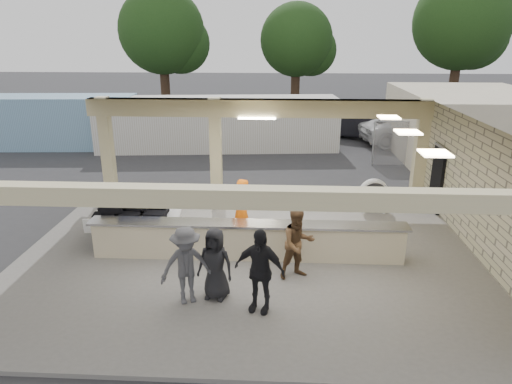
# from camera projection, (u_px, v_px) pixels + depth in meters

# --- Properties ---
(ground) EXTENTS (120.00, 120.00, 0.00)m
(ground) POSITION_uv_depth(u_px,v_px,m) (249.00, 252.00, 12.48)
(ground) COLOR #2C2C2F
(ground) RESTS_ON ground
(pavilion) EXTENTS (12.01, 10.00, 3.55)m
(pavilion) POSITION_uv_depth(u_px,v_px,m) (258.00, 198.00, 12.66)
(pavilion) COLOR #65615D
(pavilion) RESTS_ON ground
(baggage_counter) EXTENTS (8.20, 0.58, 0.98)m
(baggage_counter) POSITION_uv_depth(u_px,v_px,m) (247.00, 240.00, 11.82)
(baggage_counter) COLOR beige
(baggage_counter) RESTS_ON pavilion
(luggage_cart) EXTENTS (2.62, 1.80, 1.43)m
(luggage_cart) POSITION_uv_depth(u_px,v_px,m) (134.00, 213.00, 12.84)
(luggage_cart) COLOR white
(luggage_cart) RESTS_ON pavilion
(drum_fan) EXTENTS (0.97, 0.53, 1.07)m
(drum_fan) POSITION_uv_depth(u_px,v_px,m) (374.00, 194.00, 14.94)
(drum_fan) COLOR white
(drum_fan) RESTS_ON pavilion
(baggage_handler) EXTENTS (0.71, 0.78, 1.89)m
(baggage_handler) POSITION_uv_depth(u_px,v_px,m) (241.00, 212.00, 12.43)
(baggage_handler) COLOR orange
(baggage_handler) RESTS_ON pavilion
(passenger_a) EXTENTS (0.93, 0.68, 1.75)m
(passenger_a) POSITION_uv_depth(u_px,v_px,m) (298.00, 244.00, 10.74)
(passenger_a) COLOR brown
(passenger_a) RESTS_ON pavilion
(passenger_b) EXTENTS (1.15, 0.69, 1.85)m
(passenger_b) POSITION_uv_depth(u_px,v_px,m) (259.00, 270.00, 9.42)
(passenger_b) COLOR black
(passenger_b) RESTS_ON pavilion
(passenger_c) EXTENTS (1.20, 0.79, 1.75)m
(passenger_c) POSITION_uv_depth(u_px,v_px,m) (186.00, 266.00, 9.72)
(passenger_c) COLOR #48494D
(passenger_c) RESTS_ON pavilion
(passenger_d) EXTENTS (0.85, 0.51, 1.64)m
(passenger_d) POSITION_uv_depth(u_px,v_px,m) (215.00, 264.00, 9.92)
(passenger_d) COLOR black
(passenger_d) RESTS_ON pavilion
(car_white_a) EXTENTS (5.75, 3.46, 1.54)m
(car_white_a) POSITION_uv_depth(u_px,v_px,m) (413.00, 130.00, 24.40)
(car_white_a) COLOR silver
(car_white_a) RESTS_ON ground
(car_white_b) EXTENTS (5.08, 3.76, 1.51)m
(car_white_b) POSITION_uv_depth(u_px,v_px,m) (477.00, 130.00, 24.45)
(car_white_b) COLOR silver
(car_white_b) RESTS_ON ground
(car_dark) EXTENTS (4.91, 3.27, 1.55)m
(car_dark) POSITION_uv_depth(u_px,v_px,m) (361.00, 125.00, 25.76)
(car_dark) COLOR black
(car_dark) RESTS_ON ground
(container_white) EXTENTS (12.25, 3.52, 2.62)m
(container_white) POSITION_uv_depth(u_px,v_px,m) (218.00, 124.00, 23.22)
(container_white) COLOR silver
(container_white) RESTS_ON ground
(container_blue) EXTENTS (10.29, 3.06, 2.64)m
(container_blue) POSITION_uv_depth(u_px,v_px,m) (36.00, 122.00, 23.67)
(container_blue) COLOR #7CA7C6
(container_blue) RESTS_ON ground
(fence) EXTENTS (12.06, 0.06, 2.03)m
(fence) POSITION_uv_depth(u_px,v_px,m) (511.00, 144.00, 20.09)
(fence) COLOR gray
(fence) RESTS_ON ground
(tree_left) EXTENTS (6.60, 6.30, 9.00)m
(tree_left) POSITION_uv_depth(u_px,v_px,m) (167.00, 34.00, 33.80)
(tree_left) COLOR #382619
(tree_left) RESTS_ON ground
(tree_mid) EXTENTS (6.00, 5.60, 8.00)m
(tree_mid) POSITION_uv_depth(u_px,v_px,m) (300.00, 43.00, 35.41)
(tree_mid) COLOR #382619
(tree_mid) RESTS_ON ground
(tree_right) EXTENTS (7.20, 7.00, 10.00)m
(tree_right) POSITION_uv_depth(u_px,v_px,m) (465.00, 25.00, 33.47)
(tree_right) COLOR #382619
(tree_right) RESTS_ON ground
(adjacent_building) EXTENTS (6.00, 8.00, 3.20)m
(adjacent_building) POSITION_uv_depth(u_px,v_px,m) (469.00, 127.00, 20.93)
(adjacent_building) COLOR beige
(adjacent_building) RESTS_ON ground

